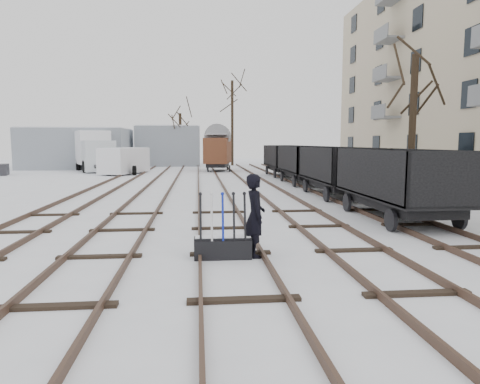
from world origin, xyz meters
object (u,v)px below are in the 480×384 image
Objects in this scene: worker at (255,215)px; lorry at (92,150)px; freight_wagon_a at (397,193)px; box_van_wagon at (218,150)px; panel_van at (125,160)px; ground_frame at (223,246)px.

lorry is (-11.06, 31.43, 0.94)m from worker.
freight_wagon_a is 26.13m from box_van_wagon.
freight_wagon_a is at bearing -40.04° from panel_van.
freight_wagon_a is 25.90m from panel_van.
lorry reaches higher than freight_wagon_a.
box_van_wagon is at bearing 88.38° from ground_frame.
worker is at bearing -93.87° from lorry.
worker is (0.75, 0.10, 0.67)m from ground_frame.
worker is 0.23× the size of lorry.
freight_wagon_a is 0.69× the size of lorry.
worker is 33.34m from lorry.
lorry is at bearing 108.97° from ground_frame.
box_van_wagon is (1.30, 29.98, 1.66)m from ground_frame.
box_van_wagon is at bearing 100.79° from freight_wagon_a.
freight_wagon_a reaches higher than worker.
worker reaches higher than ground_frame.
freight_wagon_a is 1.09× the size of panel_van.
ground_frame is 0.78× the size of worker.
worker is 6.89m from freight_wagon_a.
worker is at bearing -54.28° from panel_van.
ground_frame is 7.58m from freight_wagon_a.
lorry is (-11.61, 1.56, -0.05)m from box_van_wagon.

